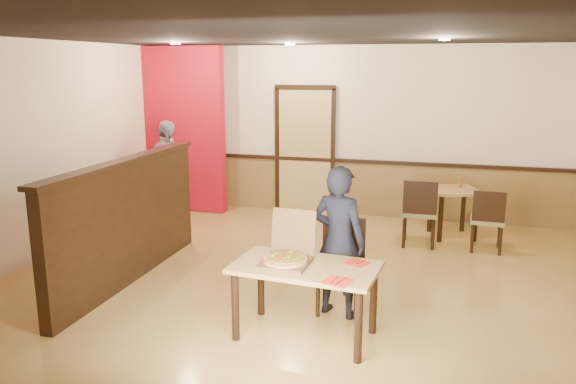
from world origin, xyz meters
name	(u,v)px	position (x,y,z in m)	size (l,w,h in m)	color
floor	(299,291)	(0.00, 0.00, 0.00)	(7.00, 7.00, 0.00)	tan
ceiling	(300,33)	(0.00, 0.00, 2.80)	(7.00, 7.00, 0.00)	black
wall_back	(353,132)	(0.00, 3.50, 1.40)	(7.00, 7.00, 0.00)	#F7E2C1
wall_left	(25,155)	(-3.50, 0.00, 1.40)	(7.00, 7.00, 0.00)	#F7E2C1
wainscot_back	(351,188)	(0.00, 3.47, 0.45)	(7.00, 0.04, 0.90)	olive
chair_rail_back	(351,161)	(0.00, 3.45, 0.92)	(7.00, 0.06, 0.06)	black
back_door	(305,151)	(-0.80, 3.46, 1.05)	(0.90, 0.06, 2.10)	tan
booth_partition	(128,220)	(-2.00, -0.20, 0.74)	(0.20, 3.10, 1.44)	black
red_accent_panel	(179,130)	(-2.90, 3.00, 1.40)	(1.60, 0.20, 2.78)	#B00C21
spot_a	(176,43)	(-2.30, 1.80, 2.78)	(0.14, 0.14, 0.02)	beige
spot_b	(290,44)	(-0.80, 2.50, 2.78)	(0.14, 0.14, 0.02)	beige
spot_c	(444,39)	(1.40, 1.50, 2.78)	(0.14, 0.14, 0.02)	beige
main_table	(305,276)	(0.32, -1.02, 0.59)	(1.37, 0.86, 0.70)	#AF8E49
diner_chair	(342,261)	(0.53, -0.31, 0.52)	(0.48, 0.48, 0.94)	olive
side_chair_left	(420,210)	(1.20, 2.00, 0.52)	(0.49, 0.49, 0.96)	olive
side_chair_right	(488,218)	(2.10, 2.01, 0.47)	(0.45, 0.45, 0.87)	olive
side_table	(453,200)	(1.65, 2.62, 0.54)	(0.85, 0.85, 0.72)	#AF8E49
diner	(339,241)	(0.52, -0.46, 0.77)	(0.56, 0.37, 1.54)	black
passerby	(167,172)	(-2.75, 2.22, 0.82)	(0.96, 0.40, 1.64)	gray
pizza_box	(287,257)	(0.14, -1.01, 0.76)	(0.45, 0.52, 0.45)	brown
pizza	(285,260)	(0.14, -1.06, 0.75)	(0.40, 0.40, 0.03)	#DC8E50
napkin_near	(337,281)	(0.68, -1.34, 0.70)	(0.27, 0.27, 0.01)	red
napkin_far	(356,263)	(0.76, -0.84, 0.70)	(0.27, 0.27, 0.01)	red
condiment	(460,183)	(1.74, 2.74, 0.79)	(0.05, 0.05, 0.14)	#9B3B1C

